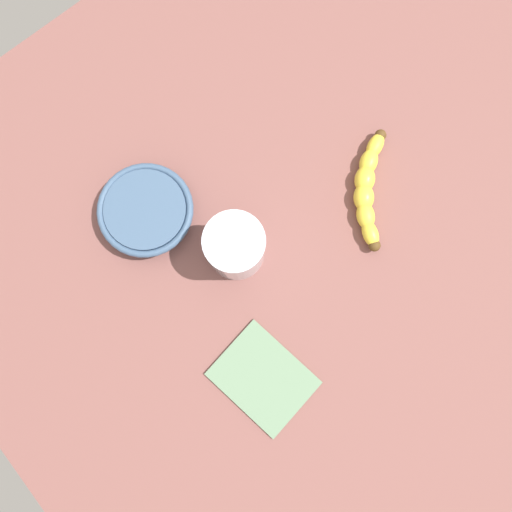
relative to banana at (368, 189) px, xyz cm
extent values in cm
cube|color=brown|center=(-1.07, -14.18, -3.24)|extent=(120.00, 120.00, 3.00)
ellipsoid|color=yellow|center=(-5.01, 6.02, 0.00)|extent=(4.32, 5.44, 2.62)
ellipsoid|color=yellow|center=(-3.50, 3.21, 0.00)|extent=(5.15, 5.68, 3.05)
ellipsoid|color=yellow|center=(-1.58, 0.66, 0.00)|extent=(5.78, 5.89, 3.48)
ellipsoid|color=yellow|center=(0.72, -1.55, 0.00)|extent=(5.91, 5.73, 3.48)
ellipsoid|color=yellow|center=(3.32, -3.39, 0.00)|extent=(5.67, 5.07, 3.05)
ellipsoid|color=yellow|center=(6.18, -4.80, 0.00)|extent=(5.42, 4.21, 2.62)
sphere|color=#513819|center=(-5.88, 7.99, 0.00)|extent=(2.03, 2.03, 2.03)
sphere|color=#513819|center=(8.18, -5.61, 0.00)|extent=(2.03, 2.03, 2.03)
cylinder|color=silver|center=(-5.74, -24.26, 4.01)|extent=(9.60, 9.60, 11.49)
cylinder|color=beige|center=(-5.74, -24.26, 3.22)|extent=(9.10, 9.10, 9.42)
cylinder|color=#3D5675|center=(-20.54, -31.87, 0.17)|extent=(13.81, 13.81, 3.82)
torus|color=#3D5675|center=(-20.54, -31.87, 1.49)|extent=(16.21, 16.21, 1.20)
cube|color=slate|center=(13.41, -33.96, -1.44)|extent=(16.97, 14.30, 0.60)
camera|label=1|loc=(5.86, -29.40, 79.10)|focal=33.46mm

